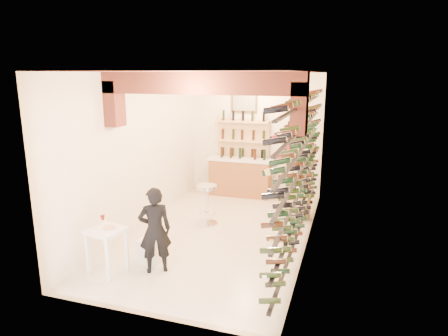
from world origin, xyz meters
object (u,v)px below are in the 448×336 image
person (155,230)px  crate_lower (298,212)px  tasting_table (106,237)px  chrome_barstool (207,202)px  back_counter (240,176)px  wine_rack (298,164)px  white_stool (150,251)px

person → crate_lower: person is taller
tasting_table → chrome_barstool: size_ratio=1.06×
back_counter → crate_lower: (1.70, -1.27, -0.39)m
chrome_barstool → tasting_table: bearing=-107.5°
back_counter → person: size_ratio=1.19×
person → crate_lower: size_ratio=3.09×
wine_rack → chrome_barstool: size_ratio=6.49×
tasting_table → white_stool: 0.83m
tasting_table → crate_lower: (2.60, 3.50, -0.49)m
back_counter → tasting_table: back_counter is taller
chrome_barstool → crate_lower: 2.10m
wine_rack → tasting_table: 3.58m
back_counter → chrome_barstool: 2.27m
tasting_table → crate_lower: tasting_table is taller
white_stool → chrome_barstool: bearing=80.5°
person → chrome_barstool: (0.08, 2.21, -0.21)m
white_stool → wine_rack: bearing=34.9°
person → crate_lower: bearing=-152.6°
person → crate_lower: 3.76m
chrome_barstool → wine_rack: bearing=-11.1°
back_counter → tasting_table: size_ratio=1.83×
back_counter → chrome_barstool: back_counter is taller
back_counter → crate_lower: 2.16m
person → back_counter: bearing=-124.5°
white_stool → tasting_table: bearing=-130.1°
tasting_table → crate_lower: size_ratio=2.00×
white_stool → chrome_barstool: 2.01m
white_stool → person: size_ratio=0.30×
wine_rack → back_counter: (-1.83, 2.65, -1.02)m
back_counter → tasting_table: (-0.90, -4.78, 0.09)m
wine_rack → back_counter: size_ratio=3.35×
white_stool → crate_lower: 3.65m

